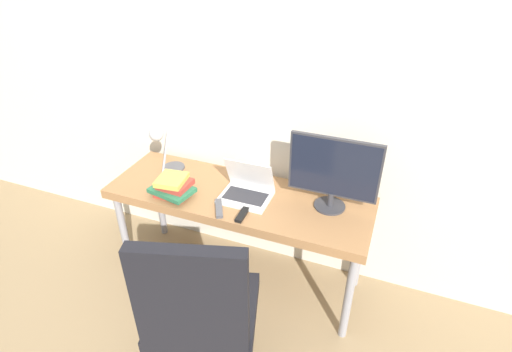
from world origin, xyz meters
name	(u,v)px	position (x,y,z in m)	size (l,w,h in m)	color
ground_plane	(224,305)	(0.00, 0.00, 0.00)	(12.00, 12.00, 0.00)	#937A56
wall_back	(258,88)	(0.00, 0.63, 1.30)	(8.00, 0.05, 2.60)	beige
desk	(238,203)	(0.00, 0.28, 0.65)	(1.69, 0.57, 0.72)	#996B42
laptop	(247,190)	(0.06, 0.28, 0.77)	(0.31, 0.24, 0.24)	silver
monitor	(334,171)	(0.57, 0.36, 0.97)	(0.53, 0.19, 0.46)	#333338
desk_lamp	(163,146)	(-0.55, 0.31, 0.94)	(0.15, 0.27, 0.38)	#4C4C51
office_chair	(199,309)	(0.13, -0.50, 0.57)	(0.66, 0.63, 1.07)	black
book_stack	(173,187)	(-0.37, 0.12, 0.78)	(0.29, 0.23, 0.13)	#B2382D
tv_remote	(242,215)	(0.11, 0.08, 0.73)	(0.04, 0.14, 0.02)	black
media_remote	(219,208)	(-0.04, 0.09, 0.73)	(0.12, 0.17, 0.02)	#4C4C51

